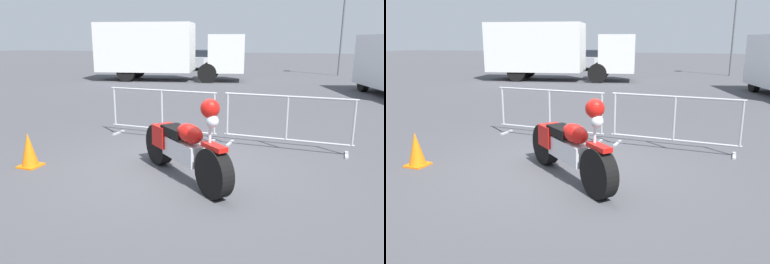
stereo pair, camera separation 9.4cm
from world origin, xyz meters
TOP-DOWN VIEW (x-y plane):
  - ground_plane at (0.00, 0.00)m, footprint 120.00×120.00m
  - motorcycle at (0.24, -0.33)m, footprint 1.96×1.67m
  - crowd_barrier_near at (-1.08, 1.83)m, footprint 2.49×0.52m
  - crowd_barrier_far at (1.57, 1.83)m, footprint 2.49×0.52m
  - box_truck at (-6.07, 13.07)m, footprint 8.00×3.78m
  - parked_car_maroon at (-12.76, 21.88)m, footprint 2.14×4.22m
  - parked_car_green at (-9.58, 21.26)m, footprint 2.22×4.38m
  - parked_car_silver at (-6.40, 21.45)m, footprint 2.19×4.31m
  - pedestrian at (-4.09, 15.56)m, footprint 0.48×0.48m
  - traffic_cone at (-2.41, -0.69)m, footprint 0.34×0.34m
  - street_lamp at (2.87, 19.22)m, footprint 0.36×0.70m

SIDE VIEW (x-z plane):
  - ground_plane at x=0.00m, z-range 0.00..0.00m
  - traffic_cone at x=-2.41m, z-range -0.01..0.58m
  - motorcycle at x=0.24m, z-range -0.16..1.19m
  - crowd_barrier_near at x=-1.08m, z-range 0.02..1.09m
  - crowd_barrier_far at x=1.57m, z-range 0.02..1.09m
  - parked_car_maroon at x=-12.76m, z-range 0.01..1.38m
  - parked_car_silver at x=-6.40m, z-range 0.01..1.41m
  - parked_car_green at x=-9.58m, z-range 0.01..1.44m
  - pedestrian at x=-4.09m, z-range 0.07..1.76m
  - box_truck at x=-6.07m, z-range 0.15..3.13m
  - street_lamp at x=2.87m, z-range 0.87..6.55m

